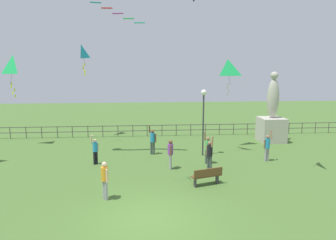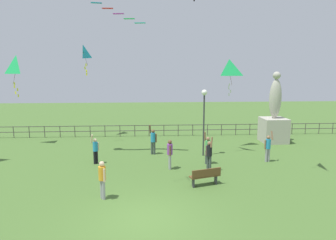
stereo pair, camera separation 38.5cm
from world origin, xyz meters
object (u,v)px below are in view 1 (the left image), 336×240
(statue_monument, at_px, (272,121))
(person_1, at_px, (95,149))
(lamppost, at_px, (204,108))
(kite_4, at_px, (81,52))
(kite_6, at_px, (228,69))
(person_6, at_px, (170,152))
(kite_0, at_px, (14,66))
(person_2, at_px, (208,148))
(person_3, at_px, (267,146))
(person_0, at_px, (153,140))
(person_5, at_px, (105,178))
(park_bench, at_px, (207,176))
(person_4, at_px, (210,153))

(statue_monument, xyz_separation_m, person_1, (-12.57, -4.62, -0.71))
(lamppost, bearing_deg, statue_monument, 29.03)
(kite_4, bearing_deg, kite_6, -7.15)
(statue_monument, relative_size, person_6, 3.21)
(kite_0, distance_m, kite_6, 15.01)
(statue_monument, distance_m, person_1, 13.41)
(person_1, bearing_deg, person_2, -3.93)
(person_1, height_order, kite_0, kite_0)
(person_2, bearing_deg, person_6, -161.33)
(person_1, relative_size, person_3, 0.94)
(person_3, relative_size, kite_0, 0.64)
(person_0, xyz_separation_m, person_5, (-2.23, -6.70, -0.02))
(kite_4, xyz_separation_m, kite_6, (10.17, -1.28, -1.15))
(kite_0, relative_size, kite_4, 1.36)
(lamppost, relative_size, person_0, 2.19)
(person_5, bearing_deg, kite_0, 126.42)
(kite_6, bearing_deg, park_bench, -111.79)
(person_3, distance_m, kite_0, 17.92)
(person_1, relative_size, kite_4, 0.82)
(person_1, relative_size, kite_0, 0.60)
(lamppost, distance_m, person_6, 4.04)
(kite_4, bearing_deg, lamppost, -23.64)
(person_3, bearing_deg, person_0, 163.49)
(lamppost, bearing_deg, person_6, -132.66)
(person_1, bearing_deg, kite_6, 22.24)
(person_3, relative_size, kite_4, 0.87)
(person_2, height_order, person_3, person_2)
(person_3, height_order, kite_0, kite_0)
(person_3, distance_m, person_5, 10.19)
(kite_4, bearing_deg, statue_monument, -0.87)
(lamppost, distance_m, park_bench, 5.70)
(person_4, height_order, kite_6, kite_6)
(statue_monument, bearing_deg, person_1, -159.82)
(person_0, distance_m, person_2, 3.86)
(person_6, bearing_deg, park_bench, -58.43)
(lamppost, relative_size, person_2, 2.23)
(person_0, height_order, person_1, person_0)
(kite_6, bearing_deg, lamppost, -133.05)
(person_1, xyz_separation_m, person_2, (6.54, -0.45, 0.06))
(person_2, bearing_deg, kite_6, 61.65)
(lamppost, height_order, person_5, lamppost)
(person_3, bearing_deg, kite_4, 156.55)
(person_0, relative_size, person_2, 1.02)
(person_5, height_order, kite_0, kite_0)
(person_2, bearing_deg, person_1, 176.07)
(person_1, relative_size, person_2, 0.93)
(statue_monument, bearing_deg, kite_4, 179.13)
(person_0, bearing_deg, person_5, -108.39)
(park_bench, distance_m, kite_4, 12.80)
(person_5, distance_m, kite_6, 12.21)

